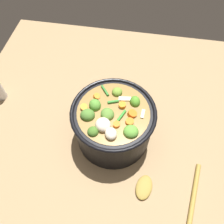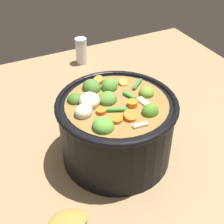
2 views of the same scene
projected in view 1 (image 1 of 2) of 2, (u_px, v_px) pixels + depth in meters
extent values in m
plane|color=#8C704C|center=(113.00, 135.00, 0.79)|extent=(1.10, 1.10, 0.00)
cylinder|color=black|center=(113.00, 125.00, 0.73)|extent=(0.24, 0.24, 0.15)
torus|color=black|center=(113.00, 112.00, 0.67)|extent=(0.25, 0.25, 0.01)
cylinder|color=olive|center=(113.00, 124.00, 0.73)|extent=(0.21, 0.21, 0.14)
ellipsoid|color=#47732C|center=(88.00, 115.00, 0.66)|extent=(0.05, 0.05, 0.04)
ellipsoid|color=#3F6722|center=(93.00, 132.00, 0.63)|extent=(0.04, 0.04, 0.03)
ellipsoid|color=#4B8625|center=(135.00, 102.00, 0.68)|extent=(0.04, 0.04, 0.04)
ellipsoid|color=olive|center=(117.00, 92.00, 0.70)|extent=(0.04, 0.04, 0.02)
ellipsoid|color=#569333|center=(131.00, 132.00, 0.63)|extent=(0.04, 0.04, 0.03)
ellipsoid|color=#4F8930|center=(95.00, 105.00, 0.67)|extent=(0.05, 0.05, 0.04)
ellipsoid|color=#547E30|center=(107.00, 114.00, 0.66)|extent=(0.06, 0.05, 0.03)
cylinder|color=orange|center=(130.00, 122.00, 0.65)|extent=(0.03, 0.03, 0.01)
cylinder|color=orange|center=(117.00, 125.00, 0.64)|extent=(0.02, 0.02, 0.01)
cylinder|color=orange|center=(84.00, 107.00, 0.67)|extent=(0.03, 0.03, 0.02)
cylinder|color=orange|center=(122.00, 106.00, 0.67)|extent=(0.02, 0.02, 0.02)
cylinder|color=orange|center=(132.00, 114.00, 0.66)|extent=(0.03, 0.04, 0.02)
cylinder|color=orange|center=(97.00, 96.00, 0.69)|extent=(0.02, 0.02, 0.02)
ellipsoid|color=beige|center=(103.00, 125.00, 0.63)|extent=(0.06, 0.06, 0.04)
ellipsoid|color=beige|center=(111.00, 134.00, 0.62)|extent=(0.05, 0.04, 0.03)
cylinder|color=#348030|center=(113.00, 102.00, 0.68)|extent=(0.02, 0.03, 0.01)
cylinder|color=#2E712B|center=(105.00, 90.00, 0.70)|extent=(0.04, 0.03, 0.01)
cylinder|color=#32832B|center=(121.00, 116.00, 0.65)|extent=(0.04, 0.02, 0.01)
cube|color=beige|center=(143.00, 114.00, 0.66)|extent=(0.03, 0.01, 0.01)
cube|color=beige|center=(125.00, 99.00, 0.69)|extent=(0.02, 0.04, 0.01)
ellipsoid|color=olive|center=(144.00, 187.00, 0.69)|extent=(0.08, 0.06, 0.02)
cylinder|color=olive|center=(192.00, 205.00, 0.66)|extent=(0.25, 0.06, 0.01)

